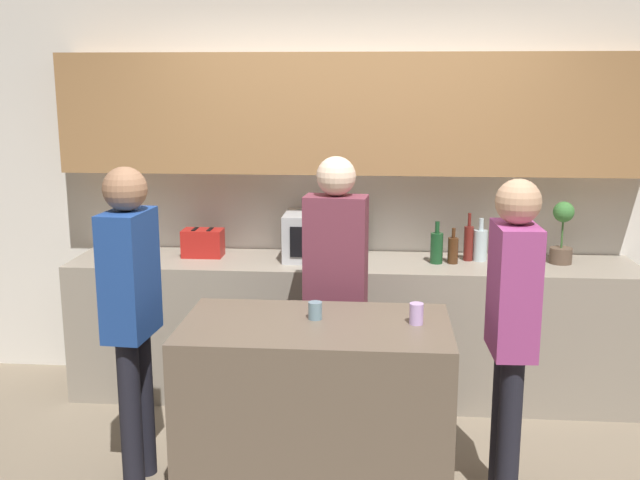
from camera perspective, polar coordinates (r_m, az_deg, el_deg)
name	(u,v)px	position (r m, az deg, el deg)	size (l,w,h in m)	color
back_wall	(354,157)	(4.95, 2.60, 6.33)	(6.40, 0.40, 2.70)	silver
back_counter	(351,328)	(4.91, 2.36, -6.71)	(3.60, 0.62, 0.90)	gray
kitchen_island	(316,411)	(3.74, -0.32, -12.91)	(1.28, 0.72, 0.90)	brown
microwave	(325,236)	(4.81, 0.41, 0.30)	(0.52, 0.39, 0.30)	#B7BABC
toaster	(203,243)	(4.95, -8.91, -0.22)	(0.26, 0.16, 0.18)	#B21E19
potted_plant	(562,233)	(4.93, 17.98, 0.54)	(0.14, 0.14, 0.39)	brown
bottle_0	(437,247)	(4.76, 8.88, -0.55)	(0.08, 0.08, 0.27)	#194723
bottle_1	(453,250)	(4.78, 10.10, -0.75)	(0.07, 0.07, 0.23)	#472814
bottle_2	(469,242)	(4.87, 11.25, -0.18)	(0.06, 0.06, 0.31)	maroon
bottle_3	(480,245)	(4.88, 12.12, -0.34)	(0.09, 0.09, 0.28)	silver
cup_0	(416,314)	(3.57, 7.36, -5.59)	(0.07, 0.07, 0.10)	#CAA7E5
cup_1	(315,311)	(3.62, -0.37, -5.40)	(0.07, 0.07, 0.09)	#6C8D9B
person_left	(131,301)	(3.81, -14.20, -4.52)	(0.22, 0.35, 1.63)	black
person_center	(336,276)	(4.15, 1.20, -2.77)	(0.36, 0.22, 1.63)	black
person_right	(512,317)	(3.63, 14.41, -5.73)	(0.21, 0.35, 1.60)	black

